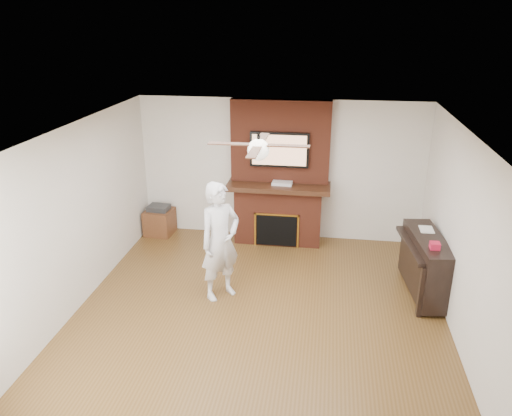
# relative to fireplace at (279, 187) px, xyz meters

# --- Properties ---
(room_shell) EXTENTS (5.36, 5.86, 2.86)m
(room_shell) POSITION_rel_fireplace_xyz_m (0.00, -2.55, 0.25)
(room_shell) COLOR #513617
(room_shell) RESTS_ON ground
(fireplace) EXTENTS (1.78, 0.64, 2.50)m
(fireplace) POSITION_rel_fireplace_xyz_m (0.00, 0.00, 0.00)
(fireplace) COLOR maroon
(fireplace) RESTS_ON ground
(tv) EXTENTS (1.00, 0.08, 0.60)m
(tv) POSITION_rel_fireplace_xyz_m (0.00, -0.05, 0.68)
(tv) COLOR black
(tv) RESTS_ON fireplace
(ceiling_fan) EXTENTS (1.21, 1.21, 0.31)m
(ceiling_fan) POSITION_rel_fireplace_xyz_m (-0.00, -2.55, 1.34)
(ceiling_fan) COLOR black
(ceiling_fan) RESTS_ON room_shell
(person) EXTENTS (0.74, 0.75, 1.72)m
(person) POSITION_rel_fireplace_xyz_m (-0.61, -2.06, -0.14)
(person) COLOR silver
(person) RESTS_ON ground
(side_table) EXTENTS (0.52, 0.52, 0.56)m
(side_table) POSITION_rel_fireplace_xyz_m (-2.20, -0.07, -0.74)
(side_table) COLOR #522C17
(side_table) RESTS_ON ground
(piano) EXTENTS (0.65, 1.41, 0.99)m
(piano) POSITION_rel_fireplace_xyz_m (2.28, -1.57, -0.51)
(piano) COLOR black
(piano) RESTS_ON ground
(cable_box) EXTENTS (0.35, 0.21, 0.05)m
(cable_box) POSITION_rel_fireplace_xyz_m (0.06, -0.10, 0.11)
(cable_box) COLOR silver
(cable_box) RESTS_ON fireplace
(candle_orange) EXTENTS (0.07, 0.07, 0.11)m
(candle_orange) POSITION_rel_fireplace_xyz_m (-0.14, -0.20, -0.94)
(candle_orange) COLOR orange
(candle_orange) RESTS_ON ground
(candle_green) EXTENTS (0.07, 0.07, 0.10)m
(candle_green) POSITION_rel_fireplace_xyz_m (-0.09, -0.25, -0.95)
(candle_green) COLOR #32712D
(candle_green) RESTS_ON ground
(candle_cream) EXTENTS (0.07, 0.07, 0.13)m
(candle_cream) POSITION_rel_fireplace_xyz_m (0.03, -0.24, -0.93)
(candle_cream) COLOR #FEDECA
(candle_cream) RESTS_ON ground
(candle_blue) EXTENTS (0.06, 0.06, 0.08)m
(candle_blue) POSITION_rel_fireplace_xyz_m (0.24, -0.24, -0.95)
(candle_blue) COLOR #2C5B85
(candle_blue) RESTS_ON ground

